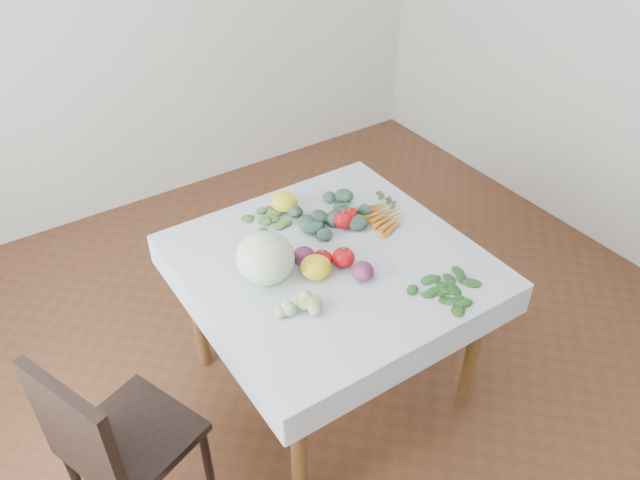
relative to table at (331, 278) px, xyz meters
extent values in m
plane|color=#572F1B|center=(0.00, 0.00, -0.65)|extent=(4.00, 4.00, 0.00)
cube|color=brown|center=(0.00, 0.00, 0.08)|extent=(1.00, 1.00, 0.04)
cylinder|color=brown|center=(-0.44, -0.44, -0.30)|extent=(0.06, 0.06, 0.71)
cylinder|color=brown|center=(0.44, -0.44, -0.30)|extent=(0.06, 0.06, 0.71)
cylinder|color=brown|center=(-0.44, 0.44, -0.30)|extent=(0.06, 0.06, 0.71)
cylinder|color=brown|center=(0.44, 0.44, -0.30)|extent=(0.06, 0.06, 0.71)
cube|color=silver|center=(0.00, 0.00, 0.10)|extent=(1.12, 1.12, 0.01)
cube|color=black|center=(-0.93, -0.11, -0.23)|extent=(0.52, 0.52, 0.04)
cube|color=black|center=(-1.10, -0.18, 0.01)|extent=(0.18, 0.39, 0.44)
cylinder|color=black|center=(-0.71, -0.21, -0.45)|extent=(0.03, 0.03, 0.41)
cylinder|color=black|center=(-0.84, 0.11, -0.45)|extent=(0.03, 0.03, 0.41)
ellipsoid|color=#B6C8A8|center=(-0.28, 0.04, 0.20)|extent=(0.23, 0.23, 0.20)
ellipsoid|color=#B70C10|center=(0.17, 0.15, 0.14)|extent=(0.09, 0.09, 0.07)
ellipsoid|color=#B70C10|center=(0.21, 0.16, 0.14)|extent=(0.08, 0.08, 0.07)
ellipsoid|color=#B70C10|center=(0.02, -0.06, 0.14)|extent=(0.11, 0.11, 0.08)
ellipsoid|color=#B70C10|center=(-0.06, -0.02, 0.14)|extent=(0.10, 0.10, 0.07)
ellipsoid|color=yellow|center=(0.03, 0.41, 0.14)|extent=(0.15, 0.15, 0.08)
ellipsoid|color=yellow|center=(-0.11, -0.05, 0.15)|extent=(0.13, 0.13, 0.09)
ellipsoid|color=#4E1635|center=(-0.11, 0.03, 0.14)|extent=(0.11, 0.11, 0.08)
ellipsoid|color=#4E1635|center=(0.03, -0.17, 0.14)|extent=(0.11, 0.11, 0.07)
ellipsoid|color=#99B669|center=(-0.27, -0.22, 0.13)|extent=(0.05, 0.05, 0.05)
ellipsoid|color=#99B669|center=(-0.29, -0.20, 0.13)|extent=(0.05, 0.05, 0.05)
ellipsoid|color=#99B669|center=(-0.29, -0.24, 0.13)|extent=(0.05, 0.05, 0.05)
ellipsoid|color=#99B669|center=(-0.24, -0.20, 0.13)|extent=(0.05, 0.05, 0.05)
ellipsoid|color=#99B669|center=(-0.34, -0.20, 0.13)|extent=(0.05, 0.05, 0.05)
ellipsoid|color=#99B669|center=(-0.24, -0.26, 0.13)|extent=(0.05, 0.05, 0.05)
cone|color=orange|center=(0.35, 0.19, 0.12)|extent=(0.18, 0.06, 0.03)
cone|color=orange|center=(0.35, 0.16, 0.12)|extent=(0.18, 0.05, 0.03)
cone|color=orange|center=(0.35, 0.13, 0.12)|extent=(0.18, 0.03, 0.03)
cone|color=orange|center=(0.35, 0.10, 0.12)|extent=(0.18, 0.04, 0.03)
cone|color=orange|center=(0.35, 0.08, 0.12)|extent=(0.18, 0.05, 0.03)
cone|color=orange|center=(0.35, 0.05, 0.12)|extent=(0.18, 0.07, 0.03)
cone|color=orange|center=(0.35, 0.02, 0.12)|extent=(0.18, 0.08, 0.03)
ellipsoid|color=#325341|center=(0.18, 0.21, 0.12)|extent=(0.07, 0.07, 0.05)
ellipsoid|color=#325341|center=(0.13, 0.23, 0.12)|extent=(0.07, 0.07, 0.05)
ellipsoid|color=#325341|center=(0.15, 0.17, 0.12)|extent=(0.07, 0.07, 0.05)
ellipsoid|color=#325341|center=(0.19, 0.24, 0.12)|extent=(0.07, 0.07, 0.05)
ellipsoid|color=#325341|center=(0.09, 0.21, 0.12)|extent=(0.07, 0.07, 0.05)
ellipsoid|color=#325341|center=(0.21, 0.17, 0.12)|extent=(0.07, 0.07, 0.05)
ellipsoid|color=#325341|center=(0.14, 0.28, 0.12)|extent=(0.07, 0.07, 0.05)
ellipsoid|color=#325341|center=(0.09, 0.14, 0.12)|extent=(0.07, 0.07, 0.05)
ellipsoid|color=#325341|center=(0.26, 0.23, 0.12)|extent=(0.07, 0.07, 0.05)
ellipsoid|color=#325341|center=(0.05, 0.26, 0.12)|extent=(0.07, 0.07, 0.05)
ellipsoid|color=#325341|center=(0.19, 0.11, 0.12)|extent=(0.07, 0.07, 0.05)
ellipsoid|color=#325341|center=(0.22, 0.31, 0.12)|extent=(0.07, 0.07, 0.05)
ellipsoid|color=#325341|center=(0.01, 0.16, 0.12)|extent=(0.07, 0.07, 0.05)
ellipsoid|color=#325341|center=(0.31, 0.16, 0.12)|extent=(0.07, 0.07, 0.05)
ellipsoid|color=#28571B|center=(0.26, -0.41, 0.11)|extent=(0.06, 0.04, 0.01)
ellipsoid|color=#28571B|center=(0.23, -0.39, 0.11)|extent=(0.06, 0.04, 0.01)
ellipsoid|color=#28571B|center=(0.24, -0.43, 0.11)|extent=(0.06, 0.04, 0.01)
ellipsoid|color=#28571B|center=(0.27, -0.38, 0.11)|extent=(0.06, 0.04, 0.01)
ellipsoid|color=#28571B|center=(0.20, -0.41, 0.11)|extent=(0.06, 0.04, 0.01)
ellipsoid|color=#28571B|center=(0.29, -0.43, 0.11)|extent=(0.06, 0.04, 0.01)
ellipsoid|color=#28571B|center=(0.24, -0.35, 0.11)|extent=(0.06, 0.04, 0.01)
ellipsoid|color=#28571B|center=(0.20, -0.45, 0.11)|extent=(0.06, 0.04, 0.01)
ellipsoid|color=#28571B|center=(0.32, -0.39, 0.11)|extent=(0.06, 0.04, 0.01)
ellipsoid|color=#28571B|center=(0.17, -0.37, 0.11)|extent=(0.06, 0.04, 0.01)
ellipsoid|color=#28571B|center=(0.27, -0.48, 0.11)|extent=(0.06, 0.04, 0.01)
ellipsoid|color=#28571B|center=(0.28, -0.33, 0.11)|extent=(0.06, 0.04, 0.01)
ellipsoid|color=#28571B|center=(0.15, -0.44, 0.11)|extent=(0.06, 0.04, 0.01)
ellipsoid|color=#28571B|center=(0.35, -0.44, 0.11)|extent=(0.06, 0.04, 0.01)
ellipsoid|color=#28571B|center=(0.19, -0.32, 0.11)|extent=(0.06, 0.04, 0.01)
ellipsoid|color=#28571B|center=(0.21, -0.50, 0.11)|extent=(0.06, 0.04, 0.01)
ellipsoid|color=#28571B|center=(0.35, -0.35, 0.11)|extent=(0.06, 0.04, 0.01)
ellipsoid|color=#4D7033|center=(-0.10, 0.38, 0.11)|extent=(0.05, 0.05, 0.02)
ellipsoid|color=#4D7033|center=(-0.14, 0.38, 0.11)|extent=(0.05, 0.05, 0.02)
ellipsoid|color=#4D7033|center=(-0.10, 0.35, 0.11)|extent=(0.05, 0.05, 0.02)
ellipsoid|color=#4D7033|center=(-0.11, 0.41, 0.11)|extent=(0.05, 0.05, 0.02)
ellipsoid|color=#4D7033|center=(-0.16, 0.35, 0.11)|extent=(0.05, 0.05, 0.02)
ellipsoid|color=#4D7033|center=(-0.06, 0.37, 0.11)|extent=(0.05, 0.05, 0.02)
ellipsoid|color=#4D7033|center=(-0.16, 0.42, 0.11)|extent=(0.05, 0.05, 0.02)
ellipsoid|color=#4D7033|center=(-0.12, 0.31, 0.11)|extent=(0.05, 0.05, 0.02)
ellipsoid|color=#4D7033|center=(-0.06, 0.42, 0.11)|extent=(0.05, 0.05, 0.02)
ellipsoid|color=#4D7033|center=(-0.21, 0.37, 0.11)|extent=(0.05, 0.05, 0.02)
ellipsoid|color=#4D7033|center=(-0.04, 0.32, 0.11)|extent=(0.05, 0.05, 0.02)
camera|label=1|loc=(-1.12, -1.60, 1.69)|focal=35.00mm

